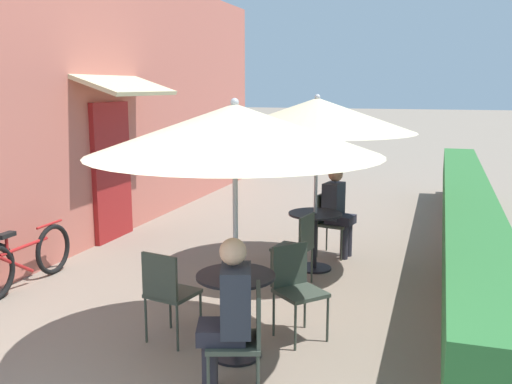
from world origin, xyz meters
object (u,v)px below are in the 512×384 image
coffee_cup_near (228,270)px  patio_table_mid (315,231)px  patio_umbrella_near (235,130)px  cafe_chair_near_back (296,284)px  cafe_chair_mid_left (329,219)px  bicycle_second (25,260)px  cafe_chair_mid_right (298,244)px  seated_patron_near_right (229,312)px  seated_patron_mid_left (337,208)px  patio_table_near (236,301)px  cafe_chair_near_right (244,333)px  patio_umbrella_mid (317,115)px  cafe_chair_near_left (168,289)px

coffee_cup_near → patio_table_mid: bearing=85.8°
patio_umbrella_near → cafe_chair_near_back: (0.39, 0.56, -1.46)m
cafe_chair_mid_left → bicycle_second: cafe_chair_mid_left is taller
cafe_chair_mid_left → cafe_chair_mid_right: same height
seated_patron_near_right → cafe_chair_near_back: 1.25m
cafe_chair_near_back → seated_patron_mid_left: bearing=-136.5°
seated_patron_near_right → coffee_cup_near: (-0.24, 0.62, 0.10)m
coffee_cup_near → cafe_chair_mid_right: size_ratio=0.10×
patio_table_near → seated_patron_mid_left: size_ratio=0.60×
coffee_cup_near → bicycle_second: size_ratio=0.05×
patio_table_mid → bicycle_second: bearing=-151.1°
cafe_chair_near_right → seated_patron_near_right: bearing=90.0°
cafe_chair_near_back → seated_patron_mid_left: size_ratio=0.70×
patio_umbrella_near → patio_umbrella_mid: 2.60m
patio_table_near → coffee_cup_near: 0.29m
cafe_chair_near_back → cafe_chair_mid_right: size_ratio=1.00×
patio_table_near → cafe_chair_mid_left: (0.19, 3.28, 0.01)m
cafe_chair_near_right → bicycle_second: bearing=46.5°
cafe_chair_near_right → cafe_chair_mid_left: 3.90m
cafe_chair_near_right → patio_table_mid: 3.22m
patio_umbrella_near → patio_umbrella_mid: size_ratio=1.00×
cafe_chair_near_left → cafe_chair_near_back: same height
seated_patron_near_right → seated_patron_mid_left: (0.12, 3.91, 0.00)m
patio_umbrella_near → seated_patron_near_right: size_ratio=1.95×
cafe_chair_near_back → patio_table_mid: 2.05m
cafe_chair_near_right → patio_umbrella_mid: size_ratio=0.36×
cafe_chair_near_left → seated_patron_near_right: (0.87, -0.72, 0.17)m
patio_umbrella_mid → cafe_chair_mid_left: patio_umbrella_mid is taller
cafe_chair_near_back → seated_patron_mid_left: seated_patron_mid_left is taller
patio_table_near → patio_umbrella_mid: (0.14, 2.59, 1.48)m
cafe_chair_mid_left → cafe_chair_near_back: bearing=15.3°
patio_table_mid → cafe_chair_mid_left: cafe_chair_mid_left is taller
cafe_chair_mid_left → cafe_chair_mid_right: size_ratio=1.00×
cafe_chair_near_back → cafe_chair_near_left: bearing=-23.6°
cafe_chair_near_back → cafe_chair_mid_left: (-0.20, 2.71, 0.00)m
seated_patron_near_right → cafe_chair_mid_left: 3.94m
cafe_chair_near_left → cafe_chair_near_right: 1.19m
cafe_chair_near_right → coffee_cup_near: 0.73m
coffee_cup_near → cafe_chair_mid_left: 3.33m
coffee_cup_near → patio_umbrella_mid: bearing=85.8°
patio_table_near → cafe_chair_mid_right: size_ratio=0.86×
patio_table_near → seated_patron_near_right: (0.18, -0.66, 0.18)m
seated_patron_near_right → coffee_cup_near: bearing=2.8°
patio_umbrella_mid → patio_umbrella_near: bearing=-93.0°
cafe_chair_near_back → patio_table_mid: size_ratio=1.17×
patio_umbrella_near → patio_table_mid: size_ratio=3.28×
patio_umbrella_near → bicycle_second: patio_umbrella_near is taller
cafe_chair_near_back → bicycle_second: (-3.35, 0.33, -0.18)m
cafe_chair_near_left → cafe_chair_mid_right: (0.76, 1.85, 0.00)m
patio_umbrella_near → seated_patron_near_right: (0.18, -0.66, -1.29)m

